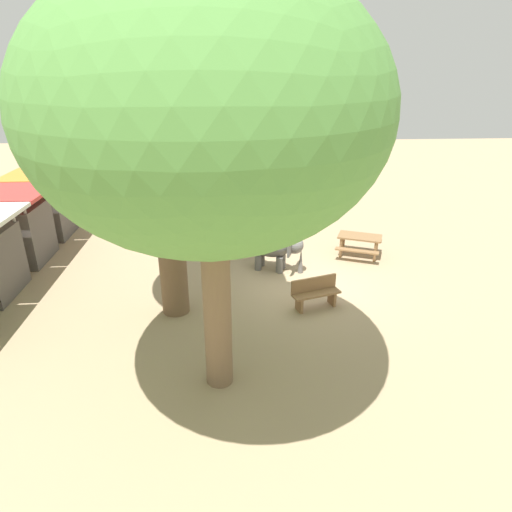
# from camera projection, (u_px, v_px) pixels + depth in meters

# --- Properties ---
(ground_plane) EXTENTS (60.00, 60.00, 0.00)m
(ground_plane) POSITION_uv_depth(u_px,v_px,m) (305.00, 288.00, 13.75)
(ground_plane) COLOR tan
(elephant) EXTENTS (1.41, 1.82, 1.26)m
(elephant) POSITION_uv_depth(u_px,v_px,m) (276.00, 247.00, 14.68)
(elephant) COLOR slate
(elephant) RESTS_ON ground_plane
(person_handler) EXTENTS (0.38, 0.40, 1.62)m
(person_handler) POSITION_uv_depth(u_px,v_px,m) (233.00, 230.00, 15.82)
(person_handler) COLOR #3F3833
(person_handler) RESTS_ON ground_plane
(shade_tree_main) EXTENTS (6.69, 6.13, 7.99)m
(shade_tree_main) POSITION_uv_depth(u_px,v_px,m) (209.00, 113.00, 7.49)
(shade_tree_main) COLOR brown
(shade_tree_main) RESTS_ON ground_plane
(shade_tree_secondary) EXTENTS (4.59, 4.21, 8.19)m
(shade_tree_secondary) POSITION_uv_depth(u_px,v_px,m) (157.00, 63.00, 9.94)
(shade_tree_secondary) COLOR brown
(shade_tree_secondary) RESTS_ON ground_plane
(wooden_bench) EXTENTS (0.81, 1.46, 0.88)m
(wooden_bench) POSITION_uv_depth(u_px,v_px,m) (315.00, 292.00, 12.48)
(wooden_bench) COLOR olive
(wooden_bench) RESTS_ON ground_plane
(picnic_table_near) EXTENTS (1.94, 1.95, 0.78)m
(picnic_table_near) POSITION_uv_depth(u_px,v_px,m) (359.00, 241.00, 15.84)
(picnic_table_near) COLOR olive
(picnic_table_near) RESTS_ON ground_plane
(market_stall_red) EXTENTS (2.50, 2.50, 2.52)m
(market_stall_red) POSITION_uv_depth(u_px,v_px,m) (17.00, 230.00, 15.25)
(market_stall_red) COLOR #59514C
(market_stall_red) RESTS_ON ground_plane
(market_stall_orange) EXTENTS (2.50, 2.50, 2.52)m
(market_stall_orange) POSITION_uv_depth(u_px,v_px,m) (45.00, 208.00, 17.63)
(market_stall_orange) COLOR #59514C
(market_stall_orange) RESTS_ON ground_plane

